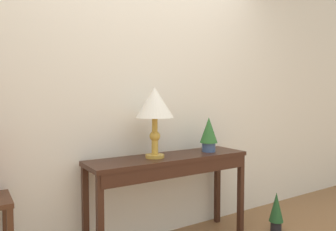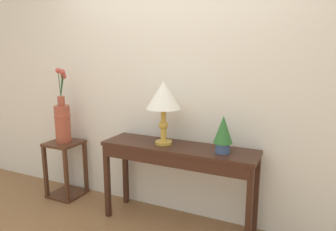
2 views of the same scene
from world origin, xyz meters
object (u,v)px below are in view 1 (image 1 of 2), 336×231
potted_plant_floor (276,210)px  console_table (171,169)px  potted_plant_on_console (209,133)px  table_lamp (155,106)px

potted_plant_floor → console_table: bearing=164.3°
console_table → potted_plant_on_console: size_ratio=4.52×
console_table → table_lamp: size_ratio=2.48×
table_lamp → potted_plant_floor: table_lamp is taller
potted_plant_on_console → potted_plant_floor: (0.58, -0.28, -0.73)m
console_table → potted_plant_on_console: bearing=1.0°
potted_plant_on_console → potted_plant_floor: potted_plant_on_console is taller
potted_plant_on_console → potted_plant_floor: bearing=-26.0°
table_lamp → potted_plant_on_console: size_ratio=1.83×
potted_plant_floor → table_lamp: bearing=165.1°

